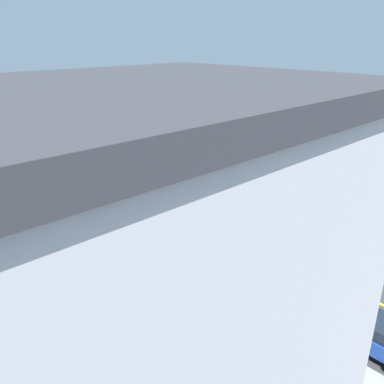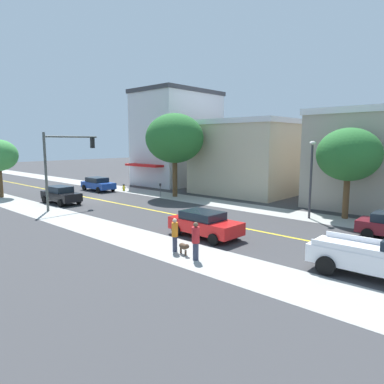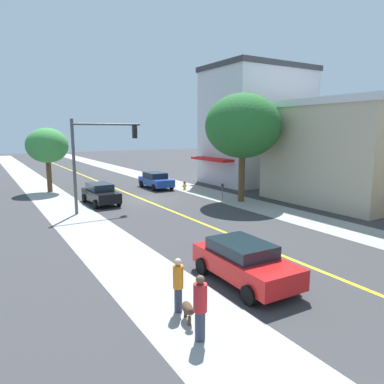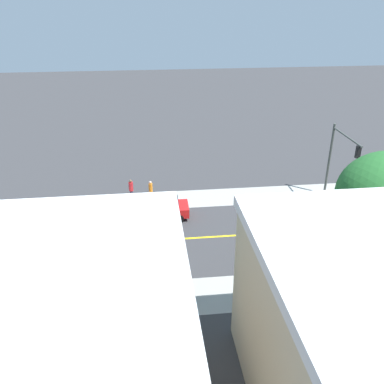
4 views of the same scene
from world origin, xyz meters
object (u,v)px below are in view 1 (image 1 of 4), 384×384
Objects in this scene: maroon_sedan_left_curb at (55,173)px; blue_sedan_left_curb at (372,331)px; traffic_light_mast at (323,177)px; black_sedan_right_curb at (345,242)px; parking_meter at (206,270)px; pedestrian_red_shirt at (180,163)px; street_tree_right_corner at (177,185)px; street_lamp at (61,164)px; red_sedan_right_curb at (169,178)px; small_dog at (185,171)px; fire_hydrant at (303,336)px; street_tree_left_far at (27,150)px; white_pickup_truck at (111,156)px; pedestrian_orange_shirt at (189,168)px.

blue_sedan_left_curb is at bearing 178.05° from maroon_sedan_left_curb.
traffic_light_mast reaches higher than black_sedan_right_curb.
pedestrian_red_shirt is (11.81, 15.31, 0.07)m from parking_meter.
street_tree_right_corner is at bearing 63.18° from black_sedan_right_curb.
street_lamp reaches higher than red_sedan_right_curb.
blue_sedan_left_curb is 5.40× the size of small_dog.
red_sedan_right_curb is at bearing 65.95° from fire_hydrant.
small_dog is (12.69, 13.34, -5.39)m from street_tree_right_corner.
street_tree_left_far is 14.65m from small_dog.
small_dog is (12.04, -1.00, -3.08)m from street_lamp.
white_pickup_truck reaches higher than red_sedan_right_curb.
traffic_light_mast is at bearing -11.48° from street_tree_right_corner.
pedestrian_red_shirt is (0.24, 1.61, 0.05)m from pedestrian_orange_shirt.
pedestrian_red_shirt reaches higher than fire_hydrant.
traffic_light_mast is at bearing -174.02° from red_sedan_right_curb.
street_tree_left_far is 7.90× the size of small_dog.
small_dog is at bearing -4.74° from street_lamp.
street_tree_left_far is 17.81m from parking_meter.
pedestrian_red_shirt is (3.15, 18.93, 0.15)m from black_sedan_right_curb.
pedestrian_orange_shirt is at bearing -97.55° from traffic_light_mast.
traffic_light_mast is at bearing -57.54° from street_tree_left_far.
parking_meter is 10.22m from traffic_light_mast.
red_sedan_right_curb is at bearing -85.38° from traffic_light_mast.
street_tree_right_corner reaches higher than small_dog.
street_tree_left_far is at bearing 93.71° from street_tree_right_corner.
parking_meter is at bearing 157.30° from small_dog.
street_lamp is 1.25× the size of blue_sedan_left_curb.
street_lamp is (-0.41, 15.37, 2.60)m from parking_meter.
pedestrian_orange_shirt is at bearing 93.03° from pedestrian_red_shirt.
parking_meter is 0.23× the size of white_pickup_truck.
maroon_sedan_left_curb is 0.99× the size of blue_sedan_left_curb.
traffic_light_mast is 1.45× the size of black_sedan_right_curb.
parking_meter is at bearing 157.49° from white_pickup_truck.
black_sedan_right_curb is at bearing -54.91° from blue_sedan_left_curb.
traffic_light_mast is at bearing -46.64° from blue_sedan_left_curb.
white_pickup_truck is at bearing 66.01° from street_tree_right_corner.
traffic_light_mast is 1.42× the size of red_sedan_right_curb.
street_tree_right_corner is at bearing 154.20° from white_pickup_truck.
fire_hydrant is 0.18× the size of black_sedan_right_curb.
black_sedan_right_curb is at bearing -22.39° from pedestrian_orange_shirt.
pedestrian_red_shirt reaches higher than red_sedan_right_curb.
pedestrian_orange_shirt is at bearing -76.23° from red_sedan_right_curb.
street_tree_right_corner reaches higher than maroon_sedan_left_curb.
parking_meter is at bearing -53.02° from pedestrian_orange_shirt.
blue_sedan_left_curb is (1.96, -2.12, 0.41)m from fire_hydrant.
traffic_light_mast is at bearing -171.15° from small_dog.
black_sedan_right_curb is 18.24m from small_dog.
street_tree_left_far is at bearing 131.48° from street_lamp.
pedestrian_orange_shirt is (9.82, -7.80, 0.13)m from maroon_sedan_left_curb.
black_sedan_right_curb is (9.72, -4.65, -4.98)m from street_tree_right_corner.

